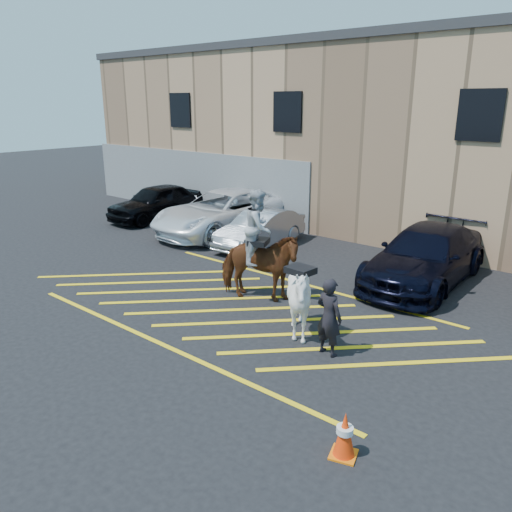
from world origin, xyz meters
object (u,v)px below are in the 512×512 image
Objects in this scene: car_white_pickup at (224,212)px; traffic_cone at (345,434)px; car_silver_sedan at (260,229)px; car_blue_suv at (426,256)px; mounted_bay at (259,257)px; car_black_suv at (157,202)px; handler at (329,317)px; saddled_white at (300,300)px.

car_white_pickup reaches higher than traffic_cone.
car_silver_sedan is 11.15m from traffic_cone.
mounted_bay is (-2.82, -4.06, 0.39)m from car_blue_suv.
mounted_bay is at bearing -54.30° from car_silver_sedan.
car_white_pickup is 1.11× the size of car_blue_suv.
car_white_pickup is at bearing 2.01° from car_black_suv.
car_black_suv is at bearing 177.05° from car_blue_suv.
car_blue_suv is (8.30, -0.46, -0.05)m from car_white_pickup.
handler is at bearing -43.88° from car_silver_sedan.
mounted_bay reaches higher than saddled_white.
saddled_white is at bearing -28.46° from mounted_bay.
mounted_bay is at bearing 151.54° from saddled_white.
handler is at bearing -24.62° from car_black_suv.
car_black_suv is 13.63m from handler.
car_black_suv is 10.39m from mounted_bay.
handler is (12.35, -5.77, 0.06)m from car_black_suv.
saddled_white is at bearing -33.38° from car_white_pickup.
car_silver_sedan is at bearing 135.83° from saddled_white.
mounted_bay is (9.40, -4.41, 0.41)m from car_black_suv.
saddled_white reaches higher than traffic_cone.
car_black_suv is 0.75× the size of car_white_pickup.
saddled_white is (2.07, -1.12, -0.29)m from mounted_bay.
car_black_suv is 1.15× the size of car_silver_sedan.
car_white_pickup is 2.07× the size of mounted_bay.
mounted_bay is at bearing 141.06° from traffic_cone.
car_silver_sedan is at bearing 135.44° from traffic_cone.
handler is (8.43, -5.88, -0.01)m from car_white_pickup.
car_silver_sedan is (6.25, -0.46, -0.12)m from car_black_suv.
car_blue_suv reaches higher than traffic_cone.
handler reaches higher than car_black_suv.
car_white_pickup is 2.40m from car_silver_sedan.
car_white_pickup reaches higher than handler.
car_silver_sedan is 2.23× the size of saddled_white.
car_blue_suv is (12.22, -0.35, 0.02)m from car_black_suv.
saddled_white is (-0.75, -5.18, 0.10)m from car_blue_suv.
car_white_pickup is 8.31m from car_blue_suv.
mounted_bay reaches higher than handler.
car_silver_sedan is at bearing 179.74° from car_blue_suv.
traffic_cone is at bearing 132.76° from handler.
mounted_bay is 6.22m from traffic_cone.
car_silver_sedan is at bearing 128.59° from mounted_bay.
mounted_bay reaches higher than car_black_suv.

